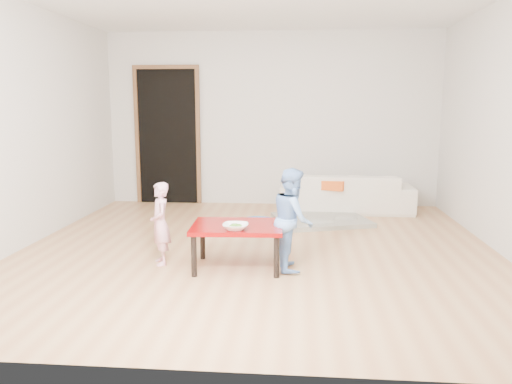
# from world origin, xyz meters

# --- Properties ---
(floor) EXTENTS (5.00, 5.00, 0.01)m
(floor) POSITION_xyz_m (0.00, 0.00, 0.00)
(floor) COLOR #B67D4E
(floor) RESTS_ON ground
(back_wall) EXTENTS (5.00, 0.02, 2.60)m
(back_wall) POSITION_xyz_m (0.00, 2.50, 1.30)
(back_wall) COLOR beige
(back_wall) RESTS_ON floor
(left_wall) EXTENTS (0.02, 5.00, 2.60)m
(left_wall) POSITION_xyz_m (-2.50, 0.00, 1.30)
(left_wall) COLOR beige
(left_wall) RESTS_ON floor
(right_wall) EXTENTS (0.02, 5.00, 2.60)m
(right_wall) POSITION_xyz_m (2.50, 0.00, 1.30)
(right_wall) COLOR beige
(right_wall) RESTS_ON floor
(doorway) EXTENTS (1.02, 0.08, 2.11)m
(doorway) POSITION_xyz_m (-1.60, 2.48, 1.02)
(doorway) COLOR brown
(doorway) RESTS_ON back_wall
(sofa) EXTENTS (1.89, 0.76, 0.55)m
(sofa) POSITION_xyz_m (1.10, 2.05, 0.27)
(sofa) COLOR white
(sofa) RESTS_ON floor
(cushion) EXTENTS (0.60, 0.56, 0.13)m
(cushion) POSITION_xyz_m (0.85, 1.88, 0.42)
(cushion) COLOR orange
(cushion) RESTS_ON sofa
(red_table) EXTENTS (0.86, 0.66, 0.42)m
(red_table) POSITION_xyz_m (-0.14, -0.64, 0.21)
(red_table) COLOR #7C0607
(red_table) RESTS_ON floor
(bowl) EXTENTS (0.23, 0.23, 0.06)m
(bowl) POSITION_xyz_m (-0.13, -0.83, 0.44)
(bowl) COLOR white
(bowl) RESTS_ON red_table
(broccoli) EXTENTS (0.12, 0.12, 0.06)m
(broccoli) POSITION_xyz_m (-0.13, -0.83, 0.44)
(broccoli) COLOR #2D5919
(broccoli) RESTS_ON red_table
(child_pink) EXTENTS (0.29, 0.34, 0.79)m
(child_pink) POSITION_xyz_m (-0.88, -0.58, 0.40)
(child_pink) COLOR pink
(child_pink) RESTS_ON floor
(child_blue) EXTENTS (0.41, 0.50, 0.95)m
(child_blue) POSITION_xyz_m (0.38, -0.61, 0.47)
(child_blue) COLOR #69A5F3
(child_blue) RESTS_ON floor
(basin) EXTENTS (0.46, 0.46, 0.14)m
(basin) POSITION_xyz_m (-0.05, 0.72, 0.07)
(basin) COLOR #2D6AAB
(basin) RESTS_ON floor
(blanket) EXTENTS (1.36, 1.24, 0.06)m
(blanket) POSITION_xyz_m (0.73, 1.32, 0.03)
(blanket) COLOR #A9A595
(blanket) RESTS_ON floor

